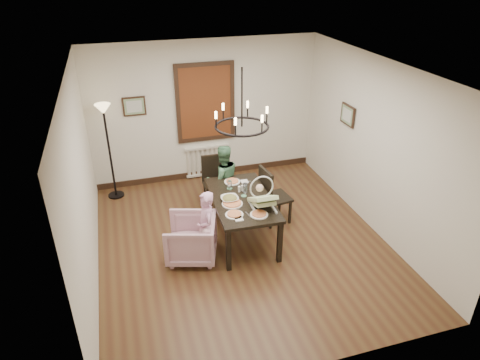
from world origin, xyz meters
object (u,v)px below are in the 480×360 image
dining_table (242,203)px  chair_right (276,194)px  seated_man (223,185)px  elderly_woman (206,233)px  armchair (191,239)px  chair_far (215,183)px  floor_lamp (110,153)px  drinking_glass (245,189)px  baby_bouncer (262,197)px

dining_table → chair_right: chair_right is taller
dining_table → seated_man: size_ratio=1.54×
chair_right → dining_table: bearing=107.3°
elderly_woman → seated_man: 1.40m
dining_table → armchair: size_ratio=2.19×
dining_table → chair_far: 1.15m
chair_right → armchair: (-1.60, -0.60, -0.18)m
dining_table → floor_lamp: size_ratio=0.91×
chair_far → floor_lamp: floor_lamp is taller
drinking_glass → chair_far: bearing=105.2°
seated_man → baby_bouncer: size_ratio=1.98×
dining_table → baby_bouncer: (0.22, -0.36, 0.26)m
seated_man → baby_bouncer: 1.35m
seated_man → drinking_glass: seated_man is taller
chair_right → elderly_woman: 1.55m
chair_far → baby_bouncer: size_ratio=1.78×
baby_bouncer → seated_man: bearing=103.7°
armchair → seated_man: size_ratio=0.70×
dining_table → floor_lamp: 2.80m
chair_far → chair_right: 1.18m
armchair → dining_table: bearing=123.7°
chair_right → baby_bouncer: 0.94m
armchair → elderly_woman: 0.28m
seated_man → chair_far: bearing=-75.3°
chair_far → seated_man: size_ratio=0.90×
chair_far → elderly_woman: bearing=-106.5°
chair_far → armchair: chair_far is taller
elderly_woman → baby_bouncer: baby_bouncer is taller
elderly_woman → seated_man: (0.59, 1.27, 0.05)m
seated_man → baby_bouncer: (0.29, -1.26, 0.40)m
chair_right → drinking_glass: bearing=99.5°
drinking_glass → dining_table: bearing=-125.9°
armchair → baby_bouncer: 1.25m
chair_right → armchair: size_ratio=1.39×
armchair → seated_man: (0.81, 1.17, 0.19)m
chair_far → drinking_glass: size_ratio=6.95×
dining_table → elderly_woman: size_ratio=1.72×
armchair → chair_far: bearing=169.3°
chair_far → drinking_glass: chair_far is taller
drinking_glass → chair_right: bearing=17.1°
dining_table → seated_man: seated_man is taller
dining_table → chair_right: 0.80m
chair_right → floor_lamp: (-2.64, 1.69, 0.38)m
chair_far → armchair: 1.57m
floor_lamp → chair_far: bearing=-26.9°
floor_lamp → chair_right: bearing=-32.5°
floor_lamp → elderly_woman: bearing=-62.1°
seated_man → drinking_glass: (0.18, -0.75, 0.29)m
baby_bouncer → floor_lamp: size_ratio=0.30×
baby_bouncer → drinking_glass: bearing=103.3°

